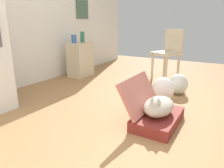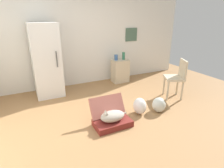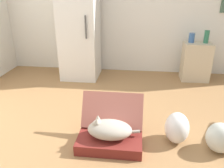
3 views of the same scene
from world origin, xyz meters
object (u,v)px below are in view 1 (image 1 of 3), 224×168
at_px(cat, 159,106).
at_px(plastic_bag_white, 163,89).
at_px(plastic_bag_clear, 178,84).
at_px(chair, 169,52).
at_px(side_table, 80,60).
at_px(vase_short, 82,37).
at_px(vase_tall, 74,39).
at_px(suitcase_base, 158,119).

distance_m(cat, plastic_bag_white, 0.70).
xyz_separation_m(plastic_bag_clear, chair, (0.80, 0.39, 0.36)).
bearing_deg(plastic_bag_white, plastic_bag_clear, -14.74).
relative_size(side_table, vase_short, 3.14).
bearing_deg(vase_tall, cat, -118.98).
xyz_separation_m(cat, plastic_bag_white, (0.68, 0.16, -0.04)).
distance_m(suitcase_base, vase_tall, 2.40).
xyz_separation_m(cat, vase_tall, (1.12, 2.02, 0.52)).
height_order(plastic_bag_white, chair, chair).
bearing_deg(vase_tall, plastic_bag_white, -103.29).
distance_m(plastic_bag_white, side_table, 1.91).
bearing_deg(chair, cat, -50.16).
relative_size(suitcase_base, chair, 0.71).
bearing_deg(vase_short, plastic_bag_white, -109.90).
xyz_separation_m(suitcase_base, chair, (1.87, 0.45, 0.45)).
bearing_deg(chair, side_table, -130.93).
relative_size(plastic_bag_white, vase_short, 1.60).
relative_size(cat, chair, 0.58).
bearing_deg(chair, vase_short, -134.85).
xyz_separation_m(plastic_bag_white, side_table, (0.55, 1.82, 0.16)).
relative_size(vase_tall, vase_short, 0.75).
bearing_deg(plastic_bag_clear, plastic_bag_white, 165.26).
relative_size(suitcase_base, plastic_bag_clear, 2.14).
bearing_deg(suitcase_base, side_table, 58.28).
relative_size(suitcase_base, cat, 1.24).
relative_size(plastic_bag_white, side_table, 0.51).
distance_m(vase_tall, vase_short, 0.23).
bearing_deg(vase_tall, suitcase_base, -118.81).
height_order(plastic_bag_clear, side_table, side_table).
bearing_deg(cat, side_table, 58.12).
distance_m(plastic_bag_clear, vase_short, 2.05).
bearing_deg(chair, vase_tall, -127.97).
height_order(cat, side_table, side_table).
distance_m(plastic_bag_white, vase_short, 2.04).
bearing_deg(plastic_bag_clear, suitcase_base, -176.96).
bearing_deg(plastic_bag_white, suitcase_base, -166.62).
xyz_separation_m(suitcase_base, vase_short, (1.34, 2.00, 0.69)).
bearing_deg(chair, suitcase_base, -50.09).
distance_m(plastic_bag_white, plastic_bag_clear, 0.41).
relative_size(plastic_bag_white, vase_tall, 2.12).
height_order(vase_short, chair, chair).
bearing_deg(vase_tall, side_table, -18.68).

